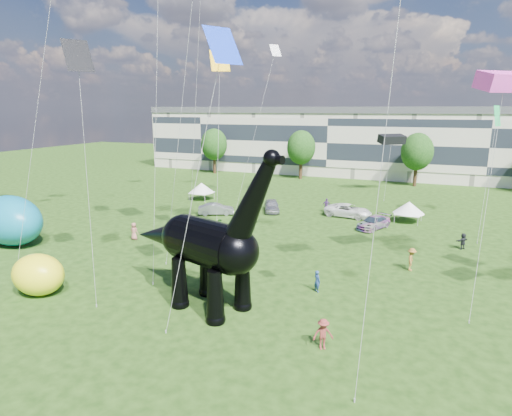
% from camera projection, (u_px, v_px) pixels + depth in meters
% --- Properties ---
extents(ground, '(220.00, 220.00, 0.00)m').
position_uv_depth(ground, '(241.00, 313.00, 27.43)').
color(ground, '#16330C').
rests_on(ground, ground).
extents(terrace_row, '(78.00, 11.00, 12.00)m').
position_uv_depth(terrace_row, '(334.00, 143.00, 84.81)').
color(terrace_row, beige).
rests_on(terrace_row, ground).
extents(tree_far_left, '(5.20, 5.20, 9.44)m').
position_uv_depth(tree_far_left, '(214.00, 142.00, 84.86)').
color(tree_far_left, '#382314').
rests_on(tree_far_left, ground).
extents(tree_mid_left, '(5.20, 5.20, 9.44)m').
position_uv_depth(tree_mid_left, '(301.00, 145.00, 78.15)').
color(tree_mid_left, '#382314').
rests_on(tree_mid_left, ground).
extents(tree_mid_right, '(5.20, 5.20, 9.44)m').
position_uv_depth(tree_mid_right, '(417.00, 149.00, 70.69)').
color(tree_mid_right, '#382314').
rests_on(tree_mid_right, ground).
extents(dinosaur_sculpture, '(13.48, 6.12, 11.12)m').
position_uv_depth(dinosaur_sculpture, '(203.00, 245.00, 27.68)').
color(dinosaur_sculpture, black).
rests_on(dinosaur_sculpture, ground).
extents(car_silver, '(3.46, 4.88, 1.54)m').
position_uv_depth(car_silver, '(272.00, 206.00, 54.19)').
color(car_silver, '#A6A6AA').
rests_on(car_silver, ground).
extents(car_grey, '(4.58, 3.28, 1.43)m').
position_uv_depth(car_grey, '(216.00, 209.00, 52.57)').
color(car_grey, gray).
rests_on(car_grey, ground).
extents(car_white, '(5.83, 3.16, 1.55)m').
position_uv_depth(car_white, '(348.00, 211.00, 51.57)').
color(car_white, white).
rests_on(car_white, ground).
extents(car_dark, '(3.68, 5.12, 1.38)m').
position_uv_depth(car_dark, '(374.00, 222.00, 46.51)').
color(car_dark, '#595960').
rests_on(car_dark, ground).
extents(gazebo_near, '(3.84, 3.84, 2.42)m').
position_uv_depth(gazebo_near, '(409.00, 208.00, 49.02)').
color(gazebo_near, white).
rests_on(gazebo_near, ground).
extents(gazebo_left, '(3.68, 3.68, 2.46)m').
position_uv_depth(gazebo_left, '(202.00, 188.00, 61.07)').
color(gazebo_left, white).
rests_on(gazebo_left, ground).
extents(inflatable_teal, '(8.45, 6.25, 4.76)m').
position_uv_depth(inflatable_teal, '(11.00, 220.00, 40.79)').
color(inflatable_teal, '#0C7599').
rests_on(inflatable_teal, ground).
extents(inflatable_yellow, '(3.94, 3.10, 2.94)m').
position_uv_depth(inflatable_yellow, '(38.00, 275.00, 29.90)').
color(inflatable_yellow, '#FFF41A').
rests_on(inflatable_yellow, ground).
extents(visitors, '(31.21, 31.91, 1.87)m').
position_uv_depth(visitors, '(312.00, 247.00, 37.70)').
color(visitors, black).
rests_on(visitors, ground).
extents(kites, '(60.11, 51.26, 27.16)m').
position_uv_depth(kites, '(442.00, 29.00, 34.61)').
color(kites, red).
rests_on(kites, ground).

